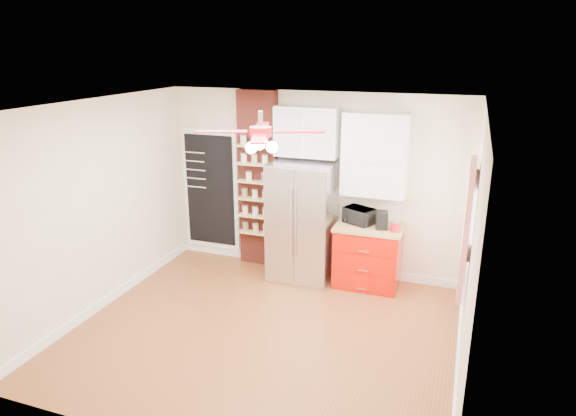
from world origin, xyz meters
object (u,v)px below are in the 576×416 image
(coffee_maker, at_px, (382,220))
(red_cabinet, at_px, (368,256))
(canister_left, at_px, (395,227))
(pantry_jar_oats, at_px, (249,176))
(ceiling_fan, at_px, (261,132))
(toaster_oven, at_px, (359,216))
(fridge, at_px, (302,221))

(coffee_maker, bearing_deg, red_cabinet, 152.08)
(canister_left, bearing_deg, pantry_jar_oats, 174.59)
(ceiling_fan, height_order, coffee_maker, ceiling_fan)
(toaster_oven, height_order, coffee_maker, coffee_maker)
(canister_left, bearing_deg, red_cabinet, 161.78)
(toaster_oven, xyz_separation_m, coffee_maker, (0.34, -0.11, 0.01))
(toaster_oven, distance_m, coffee_maker, 0.36)
(fridge, bearing_deg, red_cabinet, 2.95)
(toaster_oven, bearing_deg, fridge, -147.18)
(fridge, height_order, toaster_oven, fridge)
(ceiling_fan, bearing_deg, canister_left, 50.38)
(red_cabinet, xyz_separation_m, coffee_maker, (0.17, -0.04, 0.57))
(red_cabinet, height_order, coffee_maker, coffee_maker)
(red_cabinet, bearing_deg, fridge, -177.05)
(ceiling_fan, xyz_separation_m, pantry_jar_oats, (-0.94, 1.77, -0.99))
(fridge, height_order, canister_left, fridge)
(red_cabinet, bearing_deg, pantry_jar_oats, 177.24)
(toaster_oven, relative_size, coffee_maker, 1.66)
(toaster_oven, bearing_deg, red_cabinet, 1.82)
(red_cabinet, bearing_deg, ceiling_fan, -118.71)
(coffee_maker, height_order, canister_left, coffee_maker)
(fridge, bearing_deg, pantry_jar_oats, 171.09)
(coffee_maker, xyz_separation_m, pantry_jar_oats, (-2.03, 0.13, 0.41))
(fridge, xyz_separation_m, red_cabinet, (0.97, 0.05, -0.42))
(fridge, xyz_separation_m, coffee_maker, (1.14, 0.01, 0.15))
(red_cabinet, xyz_separation_m, toaster_oven, (-0.17, 0.07, 0.56))
(ceiling_fan, bearing_deg, pantry_jar_oats, 117.98)
(red_cabinet, xyz_separation_m, canister_left, (0.37, -0.12, 0.52))
(pantry_jar_oats, bearing_deg, toaster_oven, -0.68)
(fridge, distance_m, pantry_jar_oats, 1.06)
(coffee_maker, relative_size, canister_left, 1.75)
(red_cabinet, bearing_deg, coffee_maker, -13.53)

